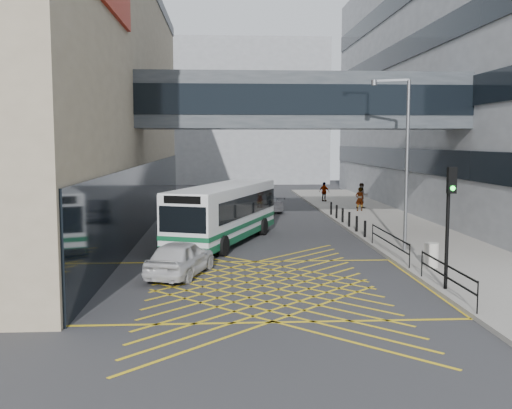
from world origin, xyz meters
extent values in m
plane|color=#333335|center=(0.00, 0.00, 0.00)|extent=(120.00, 120.00, 0.00)
cube|color=black|center=(-5.96, 16.00, 2.00)|extent=(0.10, 41.50, 4.00)
cube|color=black|center=(11.96, 24.00, 4.00)|extent=(0.10, 43.50, 1.60)
cube|color=black|center=(11.96, 24.00, 8.00)|extent=(0.10, 43.50, 1.60)
cube|color=black|center=(11.96, 24.00, 12.00)|extent=(0.10, 43.50, 1.60)
cube|color=gray|center=(-2.00, 60.00, 9.00)|extent=(28.00, 16.00, 18.00)
cube|color=#393E43|center=(3.00, 12.00, 7.50)|extent=(20.00, 4.00, 3.00)
cube|color=black|center=(3.00, 9.98, 7.50)|extent=(19.50, 0.06, 1.60)
cube|color=black|center=(3.00, 14.02, 7.50)|extent=(19.50, 0.06, 1.60)
cube|color=gray|center=(9.00, 15.00, 0.08)|extent=(6.00, 54.00, 0.16)
cube|color=gold|center=(0.00, 0.00, 0.00)|extent=(12.00, 9.00, 0.01)
cube|color=silver|center=(-1.34, 9.53, 1.65)|extent=(5.99, 10.88, 2.63)
cube|color=#10502E|center=(-1.34, 9.53, 0.51)|extent=(6.04, 10.93, 0.33)
cube|color=#10502E|center=(-1.34, 9.53, 1.02)|extent=(6.06, 10.93, 0.21)
cube|color=black|center=(-1.14, 10.08, 1.99)|extent=(5.57, 9.62, 1.02)
cube|color=black|center=(-3.19, 4.53, 1.90)|extent=(2.12, 0.85, 1.17)
cube|color=black|center=(-3.20, 4.51, 2.77)|extent=(1.66, 0.66, 0.34)
cube|color=silver|center=(-1.34, 9.53, 2.98)|extent=(5.94, 10.78, 0.10)
cube|color=black|center=(-3.20, 4.51, 0.49)|extent=(2.31, 0.93, 0.29)
cube|color=black|center=(0.51, 14.55, 0.49)|extent=(2.31, 0.93, 0.29)
cylinder|color=black|center=(-3.71, 6.67, 0.49)|extent=(0.59, 1.01, 0.97)
cylinder|color=black|center=(-1.41, 5.82, 0.49)|extent=(0.59, 1.01, 0.97)
cylinder|color=black|center=(-1.41, 12.87, 0.49)|extent=(0.59, 1.01, 0.97)
cylinder|color=black|center=(0.89, 12.02, 0.49)|extent=(0.59, 1.01, 0.97)
imported|color=silver|center=(-3.12, 1.81, 0.74)|extent=(3.16, 4.99, 1.48)
imported|color=black|center=(-1.93, 18.95, 0.71)|extent=(2.76, 4.85, 1.43)
imported|color=gray|center=(1.67, 23.09, 0.70)|extent=(3.23, 4.89, 1.41)
cylinder|color=black|center=(6.35, -1.43, 1.97)|extent=(0.13, 0.13, 3.61)
cube|color=black|center=(6.35, -1.67, 3.99)|extent=(0.30, 0.20, 0.90)
sphere|color=#19E533|center=(6.36, -1.77, 3.72)|extent=(0.18, 0.18, 0.17)
cylinder|color=slate|center=(7.21, 6.04, 4.15)|extent=(0.21, 0.21, 7.98)
cube|color=slate|center=(6.46, 6.33, 8.14)|extent=(1.52, 0.68, 0.10)
cylinder|color=slate|center=(5.72, 6.63, 8.06)|extent=(0.36, 0.36, 0.25)
cylinder|color=#ADA89E|center=(7.12, 2.19, 0.66)|extent=(0.58, 0.58, 1.00)
cube|color=black|center=(6.15, -2.00, 1.11)|extent=(0.05, 5.00, 0.05)
cube|color=black|center=(6.15, -2.00, 0.71)|extent=(0.05, 5.00, 0.05)
cube|color=black|center=(6.15, 5.00, 1.11)|extent=(0.05, 6.00, 0.05)
cube|color=black|center=(6.15, 5.00, 0.71)|extent=(0.05, 6.00, 0.05)
cylinder|color=black|center=(6.15, -4.50, 0.66)|extent=(0.04, 0.04, 1.00)
cylinder|color=black|center=(6.15, 0.50, 0.66)|extent=(0.04, 0.04, 1.00)
cylinder|color=black|center=(6.15, 2.00, 0.66)|extent=(0.04, 0.04, 1.00)
cylinder|color=black|center=(6.15, 8.00, 0.66)|extent=(0.04, 0.04, 1.00)
cylinder|color=black|center=(6.25, 10.00, 0.61)|extent=(0.14, 0.14, 0.90)
cylinder|color=black|center=(6.25, 12.00, 0.61)|extent=(0.14, 0.14, 0.90)
cylinder|color=black|center=(6.25, 14.00, 0.61)|extent=(0.14, 0.14, 0.90)
cylinder|color=black|center=(6.25, 16.00, 0.61)|extent=(0.14, 0.14, 0.90)
cylinder|color=black|center=(6.25, 18.00, 0.61)|extent=(0.14, 0.14, 0.90)
cylinder|color=black|center=(6.25, 20.00, 0.61)|extent=(0.14, 0.14, 0.90)
imported|color=gray|center=(8.78, 22.18, 1.03)|extent=(0.74, 0.56, 1.74)
imported|color=gray|center=(9.39, 23.97, 1.13)|extent=(0.98, 0.62, 1.93)
imported|color=gray|center=(7.38, 29.39, 0.99)|extent=(1.06, 0.98, 1.66)
camera|label=1|loc=(-1.48, -21.57, 5.30)|focal=42.00mm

